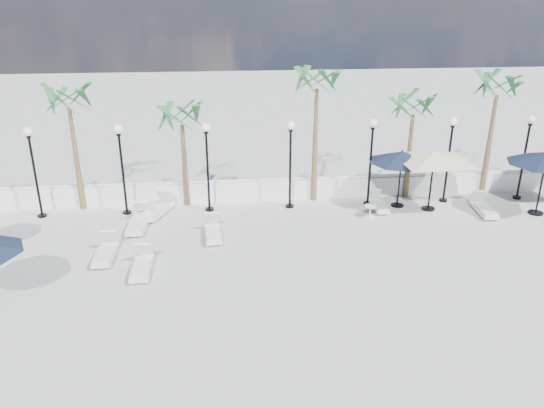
{
  "coord_description": "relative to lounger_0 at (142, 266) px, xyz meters",
  "views": [
    {
      "loc": [
        -2.96,
        -14.87,
        8.79
      ],
      "look_at": [
        -1.11,
        3.22,
        1.5
      ],
      "focal_mm": 35.0,
      "sensor_mm": 36.0,
      "label": 1
    }
  ],
  "objects": [
    {
      "name": "lounger_5",
      "position": [
        13.87,
        3.73,
        0.01
      ],
      "size": [
        0.83,
        2.0,
        0.73
      ],
      "rotation": [
        0.0,
        0.0,
        -0.1
      ],
      "color": "silver",
      "rests_on": "ground"
    },
    {
      "name": "lamppost_2",
      "position": [
        2.23,
        5.25,
        2.25
      ],
      "size": [
        0.36,
        0.36,
        3.84
      ],
      "color": "black",
      "rests_on": "ground"
    },
    {
      "name": "ground",
      "position": [
        5.73,
        -1.25,
        -0.24
      ],
      "size": [
        100.0,
        100.0,
        0.0
      ],
      "primitive_type": "plane",
      "color": "#B0B0AB",
      "rests_on": "ground"
    },
    {
      "name": "lamppost_3",
      "position": [
        5.73,
        5.25,
        2.25
      ],
      "size": [
        0.36,
        0.36,
        3.84
      ],
      "color": "black",
      "rests_on": "ground"
    },
    {
      "name": "lounger_4",
      "position": [
        2.39,
        2.51,
        -0.0
      ],
      "size": [
        0.71,
        1.89,
        0.7
      ],
      "rotation": [
        0.0,
        0.0,
        0.06
      ],
      "color": "silver",
      "rests_on": "ground"
    },
    {
      "name": "side_table_1",
      "position": [
        -0.62,
        4.64,
        0.07
      ],
      "size": [
        0.52,
        0.52,
        0.51
      ],
      "color": "silver",
      "rests_on": "ground"
    },
    {
      "name": "lounger_2",
      "position": [
        -0.58,
        3.67,
        0.03
      ],
      "size": [
        0.8,
        2.13,
        0.78
      ],
      "rotation": [
        0.0,
        0.0,
        -0.06
      ],
      "color": "silver",
      "rests_on": "ground"
    },
    {
      "name": "lounger_6",
      "position": [
        9.55,
        4.66,
        -0.02
      ],
      "size": [
        0.57,
        1.7,
        0.64
      ],
      "rotation": [
        0.0,
        0.0,
        -0.01
      ],
      "color": "silver",
      "rests_on": "ground"
    },
    {
      "name": "lamppost_1",
      "position": [
        -1.27,
        5.25,
        2.25
      ],
      "size": [
        0.36,
        0.36,
        3.84
      ],
      "color": "black",
      "rests_on": "ground"
    },
    {
      "name": "palm_2",
      "position": [
        6.93,
        6.05,
        4.88
      ],
      "size": [
        2.6,
        2.6,
        6.1
      ],
      "color": "brown",
      "rests_on": "ground"
    },
    {
      "name": "side_table_2",
      "position": [
        8.93,
        3.82,
        0.07
      ],
      "size": [
        0.52,
        0.52,
        0.5
      ],
      "color": "silver",
      "rests_on": "ground"
    },
    {
      "name": "lamppost_0",
      "position": [
        -4.77,
        5.25,
        2.25
      ],
      "size": [
        0.36,
        0.36,
        3.84
      ],
      "color": "black",
      "rests_on": "ground"
    },
    {
      "name": "lamppost_5",
      "position": [
        12.73,
        5.25,
        2.25
      ],
      "size": [
        0.36,
        0.36,
        3.84
      ],
      "color": "black",
      "rests_on": "ground"
    },
    {
      "name": "parasol_navy_mid",
      "position": [
        10.48,
        4.91,
        2.01
      ],
      "size": [
        2.85,
        2.85,
        2.55
      ],
      "color": "black",
      "rests_on": "ground"
    },
    {
      "name": "parasol_cream_sq_a",
      "position": [
        11.69,
        4.39,
        2.35
      ],
      "size": [
        5.69,
        5.69,
        2.79
      ],
      "color": "black",
      "rests_on": "ground"
    },
    {
      "name": "balustrade",
      "position": [
        5.73,
        6.25,
        0.23
      ],
      "size": [
        26.0,
        0.3,
        1.01
      ],
      "color": "white",
      "rests_on": "ground"
    },
    {
      "name": "palm_0",
      "position": [
        -3.27,
        6.05,
        4.3
      ],
      "size": [
        2.6,
        2.6,
        5.5
      ],
      "color": "brown",
      "rests_on": "ground"
    },
    {
      "name": "palm_1",
      "position": [
        1.23,
        6.05,
        3.52
      ],
      "size": [
        2.6,
        2.6,
        4.7
      ],
      "color": "brown",
      "rests_on": "ground"
    },
    {
      "name": "lamppost_4",
      "position": [
        9.23,
        5.25,
        2.25
      ],
      "size": [
        0.36,
        0.36,
        3.84
      ],
      "color": "black",
      "rests_on": "ground"
    },
    {
      "name": "lounger_1",
      "position": [
        -1.4,
        1.14,
        0.01
      ],
      "size": [
        0.64,
        1.93,
        0.72
      ],
      "rotation": [
        0.0,
        0.0,
        -0.0
      ],
      "color": "silver",
      "rests_on": "ground"
    },
    {
      "name": "lamppost_6",
      "position": [
        16.23,
        5.25,
        2.25
      ],
      "size": [
        0.36,
        0.36,
        3.84
      ],
      "color": "black",
      "rests_on": "ground"
    },
    {
      "name": "palm_3",
      "position": [
        11.23,
        6.05,
        3.71
      ],
      "size": [
        2.6,
        2.6,
        4.9
      ],
      "color": "brown",
      "rests_on": "ground"
    },
    {
      "name": "lounger_3",
      "position": [
        0.05,
        4.97,
        0.03
      ],
      "size": [
        1.39,
        2.24,
        0.8
      ],
      "rotation": [
        0.0,
        0.0,
        -0.36
      ],
      "color": "silver",
      "rests_on": "ground"
    },
    {
      "name": "lounger_0",
      "position": [
        0.0,
        0.0,
        0.0
      ],
      "size": [
        0.63,
        1.89,
        0.71
      ],
      "rotation": [
        0.0,
        0.0,
        0.01
      ],
      "color": "silver",
      "rests_on": "ground"
    },
    {
      "name": "palm_4",
      "position": [
        14.93,
        6.05,
        4.49
      ],
      "size": [
        2.6,
        2.6,
        5.7
      ],
      "color": "brown",
      "rests_on": "ground"
    }
  ]
}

